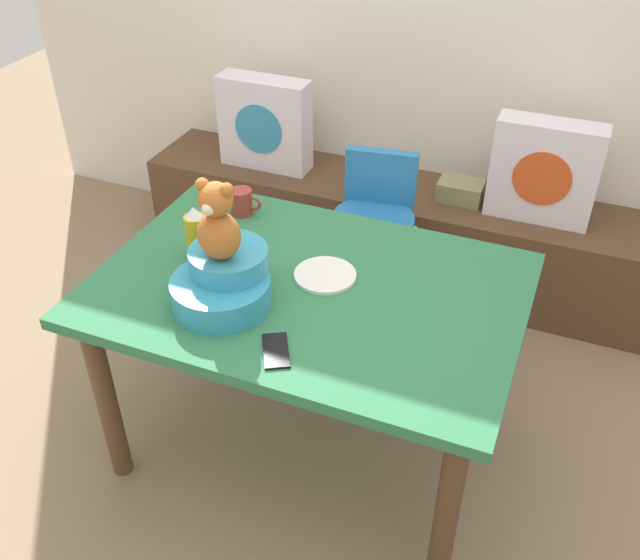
{
  "coord_description": "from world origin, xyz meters",
  "views": [
    {
      "loc": [
        0.7,
        -1.63,
        2.05
      ],
      "look_at": [
        0.0,
        0.1,
        0.69
      ],
      "focal_mm": 39.42,
      "sensor_mm": 36.0,
      "label": 1
    }
  ],
  "objects_px": {
    "pillow_floral_right": "(544,171)",
    "dining_table": "(308,310)",
    "coffee_mug": "(242,202)",
    "ketchup_bottle": "(196,233)",
    "dinner_plate_near": "(325,275)",
    "highchair": "(374,223)",
    "pillow_floral_left": "(265,123)",
    "book_stack": "(460,191)",
    "infant_seat_teal": "(224,281)",
    "cell_phone": "(276,351)",
    "teddy_bear": "(218,223)"
  },
  "relations": [
    {
      "from": "pillow_floral_right",
      "to": "coffee_mug",
      "type": "relative_size",
      "value": 3.67
    },
    {
      "from": "pillow_floral_left",
      "to": "highchair",
      "type": "relative_size",
      "value": 0.56
    },
    {
      "from": "dining_table",
      "to": "infant_seat_teal",
      "type": "height_order",
      "value": "infant_seat_teal"
    },
    {
      "from": "dinner_plate_near",
      "to": "highchair",
      "type": "bearing_deg",
      "value": 95.32
    },
    {
      "from": "infant_seat_teal",
      "to": "ketchup_bottle",
      "type": "xyz_separation_m",
      "value": [
        -0.2,
        0.18,
        0.02
      ]
    },
    {
      "from": "teddy_bear",
      "to": "pillow_floral_left",
      "type": "bearing_deg",
      "value": 111.2
    },
    {
      "from": "highchair",
      "to": "infant_seat_teal",
      "type": "xyz_separation_m",
      "value": [
        -0.17,
        -0.94,
        0.29
      ]
    },
    {
      "from": "dining_table",
      "to": "ketchup_bottle",
      "type": "distance_m",
      "value": 0.44
    },
    {
      "from": "pillow_floral_right",
      "to": "dining_table",
      "type": "relative_size",
      "value": 0.33
    },
    {
      "from": "book_stack",
      "to": "highchair",
      "type": "bearing_deg",
      "value": -121.46
    },
    {
      "from": "book_stack",
      "to": "dinner_plate_near",
      "type": "xyz_separation_m",
      "value": [
        -0.2,
        -1.15,
        0.24
      ]
    },
    {
      "from": "teddy_bear",
      "to": "dinner_plate_near",
      "type": "xyz_separation_m",
      "value": [
        0.24,
        0.23,
        -0.27
      ]
    },
    {
      "from": "coffee_mug",
      "to": "highchair",
      "type": "bearing_deg",
      "value": 52.04
    },
    {
      "from": "highchair",
      "to": "teddy_bear",
      "type": "xyz_separation_m",
      "value": [
        -0.17,
        -0.94,
        0.5
      ]
    },
    {
      "from": "pillow_floral_left",
      "to": "cell_phone",
      "type": "xyz_separation_m",
      "value": [
        0.77,
        -1.51,
        0.06
      ]
    },
    {
      "from": "infant_seat_teal",
      "to": "ketchup_bottle",
      "type": "relative_size",
      "value": 1.78
    },
    {
      "from": "infant_seat_teal",
      "to": "ketchup_bottle",
      "type": "bearing_deg",
      "value": 137.58
    },
    {
      "from": "pillow_floral_right",
      "to": "ketchup_bottle",
      "type": "distance_m",
      "value": 1.53
    },
    {
      "from": "highchair",
      "to": "coffee_mug",
      "type": "height_order",
      "value": "coffee_mug"
    },
    {
      "from": "cell_phone",
      "to": "pillow_floral_right",
      "type": "bearing_deg",
      "value": 41.43
    },
    {
      "from": "infant_seat_teal",
      "to": "dinner_plate_near",
      "type": "bearing_deg",
      "value": 44.16
    },
    {
      "from": "infant_seat_teal",
      "to": "pillow_floral_left",
      "type": "bearing_deg",
      "value": 111.21
    },
    {
      "from": "highchair",
      "to": "teddy_bear",
      "type": "relative_size",
      "value": 3.16
    },
    {
      "from": "pillow_floral_right",
      "to": "infant_seat_teal",
      "type": "relative_size",
      "value": 1.33
    },
    {
      "from": "coffee_mug",
      "to": "cell_phone",
      "type": "relative_size",
      "value": 0.83
    },
    {
      "from": "book_stack",
      "to": "cell_phone",
      "type": "bearing_deg",
      "value": -97.27
    },
    {
      "from": "highchair",
      "to": "pillow_floral_right",
      "type": "bearing_deg",
      "value": 34.34
    },
    {
      "from": "highchair",
      "to": "teddy_bear",
      "type": "distance_m",
      "value": 1.08
    },
    {
      "from": "ketchup_bottle",
      "to": "coffee_mug",
      "type": "relative_size",
      "value": 1.54
    },
    {
      "from": "highchair",
      "to": "pillow_floral_left",
      "type": "bearing_deg",
      "value": 149.14
    },
    {
      "from": "coffee_mug",
      "to": "dinner_plate_near",
      "type": "xyz_separation_m",
      "value": [
        0.42,
        -0.25,
        -0.04
      ]
    },
    {
      "from": "dinner_plate_near",
      "to": "teddy_bear",
      "type": "bearing_deg",
      "value": -135.78
    },
    {
      "from": "book_stack",
      "to": "infant_seat_teal",
      "type": "bearing_deg",
      "value": -107.6
    },
    {
      "from": "pillow_floral_left",
      "to": "book_stack",
      "type": "distance_m",
      "value": 0.98
    },
    {
      "from": "infant_seat_teal",
      "to": "teddy_bear",
      "type": "bearing_deg",
      "value": -90.0
    },
    {
      "from": "book_stack",
      "to": "coffee_mug",
      "type": "bearing_deg",
      "value": -124.92
    },
    {
      "from": "cell_phone",
      "to": "ketchup_bottle",
      "type": "bearing_deg",
      "value": 113.7
    },
    {
      "from": "pillow_floral_right",
      "to": "dining_table",
      "type": "xyz_separation_m",
      "value": [
        -0.58,
        -1.19,
        -0.04
      ]
    },
    {
      "from": "book_stack",
      "to": "highchair",
      "type": "xyz_separation_m",
      "value": [
        -0.27,
        -0.44,
        0.02
      ]
    },
    {
      "from": "cell_phone",
      "to": "pillow_floral_left",
      "type": "bearing_deg",
      "value": 87.96
    },
    {
      "from": "coffee_mug",
      "to": "ketchup_bottle",
      "type": "bearing_deg",
      "value": -92.14
    },
    {
      "from": "book_stack",
      "to": "dining_table",
      "type": "xyz_separation_m",
      "value": [
        -0.24,
        -1.21,
        0.13
      ]
    },
    {
      "from": "infant_seat_teal",
      "to": "dining_table",
      "type": "bearing_deg",
      "value": 40.05
    },
    {
      "from": "pillow_floral_left",
      "to": "dinner_plate_near",
      "type": "height_order",
      "value": "pillow_floral_left"
    },
    {
      "from": "dining_table",
      "to": "book_stack",
      "type": "bearing_deg",
      "value": 78.98
    },
    {
      "from": "book_stack",
      "to": "cell_phone",
      "type": "height_order",
      "value": "cell_phone"
    },
    {
      "from": "pillow_floral_left",
      "to": "coffee_mug",
      "type": "relative_size",
      "value": 3.67
    },
    {
      "from": "dining_table",
      "to": "dinner_plate_near",
      "type": "bearing_deg",
      "value": 60.09
    },
    {
      "from": "pillow_floral_right",
      "to": "ketchup_bottle",
      "type": "bearing_deg",
      "value": -129.81
    },
    {
      "from": "pillow_floral_right",
      "to": "dining_table",
      "type": "height_order",
      "value": "pillow_floral_right"
    }
  ]
}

